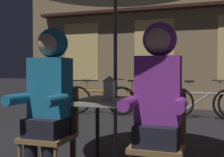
# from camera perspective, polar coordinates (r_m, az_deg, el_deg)

# --- Properties ---
(cafe_table) EXTENTS (0.72, 0.72, 0.74)m
(cafe_table) POSITION_cam_1_polar(r_m,az_deg,el_deg) (2.71, 0.71, -6.44)
(cafe_table) COLOR #B2AD9E
(cafe_table) RESTS_ON ground_plane
(lantern) EXTENTS (0.11, 0.11, 0.23)m
(lantern) POSITION_cam_1_polar(r_m,az_deg,el_deg) (2.61, -0.51, -1.83)
(lantern) COLOR white
(lantern) RESTS_ON cafe_table
(chair_left) EXTENTS (0.40, 0.40, 0.87)m
(chair_left) POSITION_cam_1_polar(r_m,az_deg,el_deg) (2.60, -12.16, -10.15)
(chair_left) COLOR olive
(chair_left) RESTS_ON ground_plane
(chair_right) EXTENTS (0.40, 0.40, 0.87)m
(chair_right) POSITION_cam_1_polar(r_m,az_deg,el_deg) (2.28, 9.61, -11.81)
(chair_right) COLOR olive
(chair_right) RESTS_ON ground_plane
(person_left_hooded) EXTENTS (0.45, 0.56, 1.40)m
(person_left_hooded) POSITION_cam_1_polar(r_m,az_deg,el_deg) (2.50, -12.87, -2.35)
(person_left_hooded) COLOR black
(person_left_hooded) RESTS_ON ground_plane
(person_right_hooded) EXTENTS (0.45, 0.56, 1.40)m
(person_right_hooded) POSITION_cam_1_polar(r_m,az_deg,el_deg) (2.17, 9.42, -2.93)
(person_right_hooded) COLOR black
(person_right_hooded) RESTS_ON ground_plane
(bicycle_nearest) EXTENTS (1.65, 0.43, 0.84)m
(bicycle_nearest) POSITION_cam_1_polar(r_m,az_deg,el_deg) (7.26, -12.09, -3.79)
(bicycle_nearest) COLOR black
(bicycle_nearest) RESTS_ON ground_plane
(bicycle_second) EXTENTS (1.64, 0.45, 0.84)m
(bicycle_second) POSITION_cam_1_polar(r_m,az_deg,el_deg) (6.60, -2.81, -4.28)
(bicycle_second) COLOR black
(bicycle_second) RESTS_ON ground_plane
(bicycle_third) EXTENTS (1.66, 0.35, 0.84)m
(bicycle_third) POSITION_cam_1_polar(r_m,az_deg,el_deg) (6.38, 6.67, -4.50)
(bicycle_third) COLOR black
(bicycle_third) RESTS_ON ground_plane
(bicycle_fourth) EXTENTS (1.68, 0.15, 0.84)m
(bicycle_fourth) POSITION_cam_1_polar(r_m,az_deg,el_deg) (6.19, 18.19, -4.74)
(bicycle_fourth) COLOR black
(bicycle_fourth) RESTS_ON ground_plane
(potted_plant) EXTENTS (0.60, 0.60, 0.92)m
(potted_plant) POSITION_cam_1_polar(r_m,az_deg,el_deg) (7.76, -11.36, -1.98)
(potted_plant) COLOR brown
(potted_plant) RESTS_ON ground_plane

